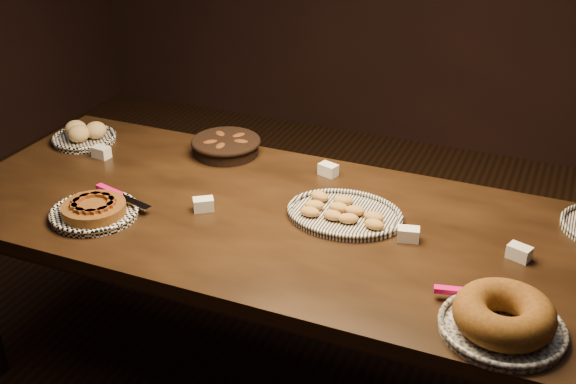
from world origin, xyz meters
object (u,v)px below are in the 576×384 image
at_px(bundt_cake_plate, 503,318).
at_px(apple_tart_plate, 95,210).
at_px(buffet_table, 283,235).
at_px(madeleine_platter, 344,213).

bearing_deg(bundt_cake_plate, apple_tart_plate, 171.12).
bearing_deg(buffet_table, bundt_cake_plate, -23.45).
bearing_deg(buffet_table, apple_tart_plate, -157.24).
bearing_deg(buffet_table, madeleine_platter, 21.18).
height_order(buffet_table, bundt_cake_plate, bundt_cake_plate).
height_order(apple_tart_plate, bundt_cake_plate, bundt_cake_plate).
bearing_deg(apple_tart_plate, bundt_cake_plate, 3.66).
distance_m(apple_tart_plate, bundt_cake_plate, 1.38).
xyz_separation_m(buffet_table, madeleine_platter, (0.19, 0.07, 0.09)).
height_order(buffet_table, madeleine_platter, madeleine_platter).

